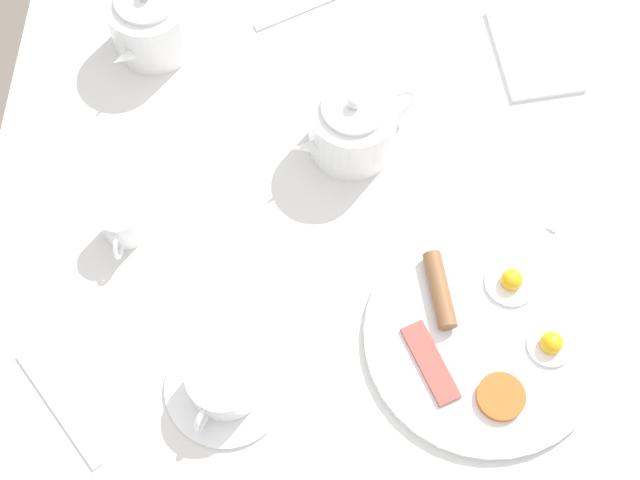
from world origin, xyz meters
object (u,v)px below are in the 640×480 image
Objects in this scene: fork_by_plate at (58,409)px; spoon_for_tea at (576,188)px; fork_spare at (309,6)px; teapot_near at (151,21)px; creamer_jug at (122,223)px; teacup_with_saucer_right at (225,382)px; breakfast_plate at (485,335)px; teapot_far at (353,126)px; napkin_folded at (535,50)px.

spoon_for_tea is at bearing 117.62° from fork_by_plate.
fork_by_plate is 0.88× the size of fork_spare.
teapot_near reaches higher than creamer_jug.
teapot_near is 1.25× the size of teacup_with_saucer_right.
breakfast_plate reaches higher than fork_by_plate.
teapot_far is 0.32m from spoon_for_tea.
teapot_near is at bearing -88.78° from napkin_folded.
teapot_near is 2.44× the size of creamer_jug.
teapot_far reaches higher than spoon_for_tea.
teapot_far is at bearing 138.91° from fork_by_plate.
breakfast_plate is at bearing -30.43° from spoon_for_tea.
fork_by_plate is at bearing -11.44° from creamer_jug.
teacup_with_saucer_right is at bearing -55.99° from spoon_for_tea.
spoon_for_tea and fork_spare have the same top height.
napkin_folded is at bearing -179.98° from teapot_far.
fork_spare is at bearing -126.72° from spoon_for_tea.
spoon_for_tea is (-0.10, 0.60, -0.03)m from creamer_jug.
teapot_far is at bearing -57.04° from napkin_folded.
napkin_folded is (-0.53, 0.40, -0.02)m from teacup_with_saucer_right.
creamer_jug is at bearing 168.56° from fork_by_plate.
spoon_for_tea is 0.48m from fork_spare.
creamer_jug is (0.31, -0.00, -0.02)m from teapot_near.
creamer_jug is 0.56× the size of spoon_for_tea.
teapot_far reaches higher than fork_by_plate.
breakfast_plate is 2.14× the size of fork_by_plate.
napkin_folded is (-0.32, 0.56, -0.03)m from creamer_jug.
napkin_folded is 0.23m from spoon_for_tea.
spoon_for_tea is (-0.34, 0.65, 0.00)m from fork_by_plate.
teapot_near reaches higher than napkin_folded.
spoon_for_tea is at bearing 124.01° from teacup_with_saucer_right.
teacup_with_saucer_right is 0.95× the size of fork_spare.
teacup_with_saucer_right is 1.10× the size of spoon_for_tea.
napkin_folded is (-0.44, 0.08, -0.00)m from breakfast_plate.
teapot_near is 0.33m from teapot_far.
spoon_for_tea is (0.21, 0.60, -0.05)m from teapot_near.
teacup_with_saucer_right is at bearing 35.48° from teapot_far.
teapot_near is 0.31m from creamer_jug.
teacup_with_saucer_right reaches higher than fork_by_plate.
teacup_with_saucer_right reaches higher than fork_spare.
fork_by_plate is (0.40, -0.34, -0.05)m from teapot_far.
napkin_folded is at bearing 79.36° from fork_spare.
napkin_folded is (-0.17, 0.26, -0.04)m from teapot_far.
spoon_for_tea is (-0.30, 0.45, -0.02)m from teacup_with_saucer_right.
creamer_jug is at bearing -29.73° from fork_spare.
teacup_with_saucer_right is (0.08, -0.32, 0.02)m from breakfast_plate.
teacup_with_saucer_right reaches higher than napkin_folded.
teapot_far is 2.25× the size of creamer_jug.
teapot_near is 1.38× the size of spoon_for_tea.
fork_spare is (-0.08, 0.22, -0.05)m from teapot_near.
spoon_for_tea is at bearing 53.28° from fork_spare.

